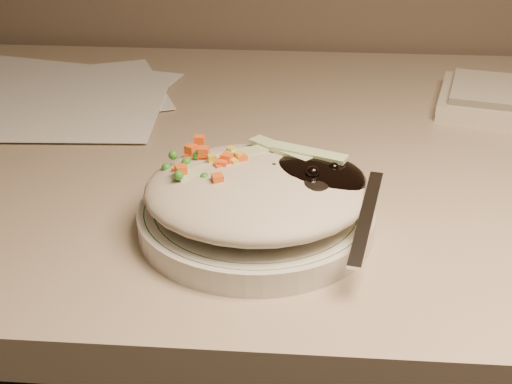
{
  "coord_description": "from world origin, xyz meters",
  "views": [
    {
      "loc": [
        -0.07,
        0.65,
        1.07
      ],
      "look_at": [
        -0.11,
        1.19,
        0.78
      ],
      "focal_mm": 50.0,
      "sensor_mm": 36.0,
      "label": 1
    }
  ],
  "objects": [
    {
      "name": "plate_rim",
      "position": [
        -0.11,
        1.19,
        0.76
      ],
      "size": [
        0.2,
        0.2,
        0.0
      ],
      "color": "#144723",
      "rests_on": "plate"
    },
    {
      "name": "desk",
      "position": [
        0.0,
        1.38,
        0.54
      ],
      "size": [
        1.4,
        0.7,
        0.74
      ],
      "color": "tan",
      "rests_on": "ground"
    },
    {
      "name": "plate",
      "position": [
        -0.11,
        1.19,
        0.75
      ],
      "size": [
        0.21,
        0.21,
        0.02
      ],
      "primitive_type": "cylinder",
      "color": "silver",
      "rests_on": "desk"
    },
    {
      "name": "papers",
      "position": [
        -0.42,
        1.5,
        0.74
      ],
      "size": [
        0.38,
        0.32,
        0.0
      ],
      "color": "white",
      "rests_on": "desk"
    },
    {
      "name": "meal",
      "position": [
        -0.11,
        1.19,
        0.78
      ],
      "size": [
        0.2,
        0.19,
        0.05
      ],
      "color": "#C2B69D",
      "rests_on": "plate"
    }
  ]
}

